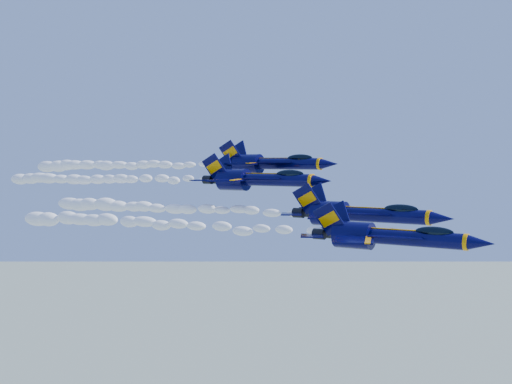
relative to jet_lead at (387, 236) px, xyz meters
The scene contains 8 objects.
jet_lead is the anchor object (origin of this frame).
smoke_trail_jet_lead 28.26m from the jet_lead, behind, with size 42.67×1.80×1.62m, color white.
jet_second 16.26m from the jet_lead, 122.50° to the left, with size 18.93×15.53×7.04m.
smoke_trail_jet_second 40.54m from the jet_lead, 160.25° to the left, with size 42.67×2.11×1.90m, color white.
jet_third 30.51m from the jet_lead, 145.35° to the left, with size 19.10×15.67×7.10m.
smoke_trail_jet_third 57.13m from the jet_lead, 162.46° to the left, with size 42.67×2.13×1.92m, color white.
jet_fourth 38.50m from the jet_lead, 137.71° to the left, with size 19.21×15.76×7.14m.
smoke_trail_jet_fourth 63.32m from the jet_lead, 156.09° to the left, with size 42.67×2.14×1.93m, color white.
Camera 1 is at (40.11, -68.90, 156.30)m, focal length 45.00 mm.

